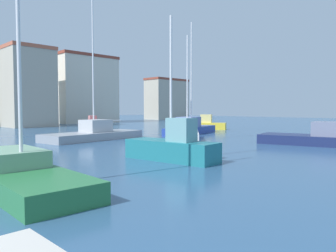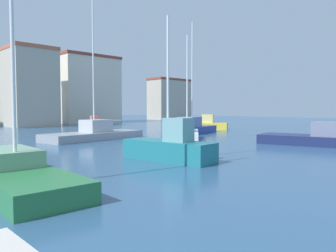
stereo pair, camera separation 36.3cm
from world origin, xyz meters
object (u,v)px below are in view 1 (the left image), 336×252
(motorboat_red_outer_mooring, at_px, (93,125))
(motorboat_yellow_far_right, at_px, (208,125))
(sailboat_teal_inner_mooring, at_px, (172,147))
(motorboat_navy_distant_north, at_px, (330,137))
(sailboat_grey_center_channel, at_px, (94,133))
(sailboat_blue_distant_east, at_px, (190,128))
(sailboat_green_behind_lamppost, at_px, (19,172))
(sailboat_white_mid_harbor, at_px, (187,134))

(motorboat_red_outer_mooring, distance_m, motorboat_yellow_far_right, 14.26)
(sailboat_teal_inner_mooring, xyz_separation_m, motorboat_navy_distant_north, (12.28, -3.26, -0.10))
(sailboat_grey_center_channel, distance_m, motorboat_navy_distant_north, 17.82)
(sailboat_blue_distant_east, height_order, motorboat_red_outer_mooring, sailboat_blue_distant_east)
(sailboat_green_behind_lamppost, bearing_deg, motorboat_red_outer_mooring, 53.41)
(sailboat_white_mid_harbor, relative_size, motorboat_navy_distant_north, 0.91)
(sailboat_blue_distant_east, distance_m, motorboat_navy_distant_north, 13.74)
(sailboat_grey_center_channel, xyz_separation_m, sailboat_white_mid_harbor, (4.91, -5.87, -0.05))
(sailboat_grey_center_channel, xyz_separation_m, motorboat_red_outer_mooring, (7.42, 11.92, 0.00))
(motorboat_red_outer_mooring, bearing_deg, sailboat_grey_center_channel, -121.91)
(motorboat_navy_distant_north, bearing_deg, motorboat_red_outer_mooring, 93.44)
(sailboat_blue_distant_east, bearing_deg, motorboat_navy_distant_north, -94.64)
(sailboat_grey_center_channel, relative_size, motorboat_yellow_far_right, 3.24)
(motorboat_yellow_far_right, bearing_deg, sailboat_teal_inner_mooring, -146.39)
(sailboat_white_mid_harbor, height_order, sailboat_green_behind_lamppost, sailboat_green_behind_lamppost)
(motorboat_red_outer_mooring, xyz_separation_m, sailboat_teal_inner_mooring, (-10.64, -24.00, 0.14))
(sailboat_teal_inner_mooring, relative_size, motorboat_navy_distant_north, 0.76)
(sailboat_grey_center_channel, relative_size, sailboat_green_behind_lamppost, 1.23)
(sailboat_blue_distant_east, relative_size, sailboat_teal_inner_mooring, 1.58)
(motorboat_yellow_far_right, distance_m, sailboat_green_behind_lamppost, 30.93)
(motorboat_red_outer_mooring, distance_m, sailboat_teal_inner_mooring, 26.26)
(sailboat_white_mid_harbor, bearing_deg, sailboat_teal_inner_mooring, -142.59)
(sailboat_grey_center_channel, relative_size, sailboat_white_mid_harbor, 1.63)
(motorboat_yellow_far_right, relative_size, sailboat_green_behind_lamppost, 0.38)
(motorboat_red_outer_mooring, bearing_deg, motorboat_yellow_far_right, -47.74)
(motorboat_red_outer_mooring, bearing_deg, sailboat_white_mid_harbor, -98.04)
(motorboat_red_outer_mooring, height_order, motorboat_yellow_far_right, motorboat_yellow_far_right)
(sailboat_teal_inner_mooring, bearing_deg, sailboat_blue_distant_east, 37.92)
(motorboat_red_outer_mooring, relative_size, motorboat_navy_distant_north, 0.49)
(motorboat_navy_distant_north, bearing_deg, sailboat_grey_center_channel, 120.56)
(sailboat_blue_distant_east, distance_m, sailboat_teal_inner_mooring, 16.98)
(sailboat_white_mid_harbor, height_order, motorboat_yellow_far_right, sailboat_white_mid_harbor)
(sailboat_teal_inner_mooring, bearing_deg, sailboat_green_behind_lamppost, -177.21)
(motorboat_red_outer_mooring, distance_m, sailboat_white_mid_harbor, 17.96)
(sailboat_grey_center_channel, xyz_separation_m, sailboat_blue_distant_east, (10.17, -1.65, 0.08))
(motorboat_yellow_far_right, xyz_separation_m, motorboat_navy_distant_north, (-7.95, -16.71, -0.02))
(sailboat_blue_distant_east, height_order, sailboat_white_mid_harbor, sailboat_blue_distant_east)
(sailboat_grey_center_channel, xyz_separation_m, motorboat_navy_distant_north, (9.06, -15.35, 0.04))
(sailboat_white_mid_harbor, xyz_separation_m, sailboat_green_behind_lamppost, (-15.57, -6.58, 0.01))
(sailboat_grey_center_channel, relative_size, sailboat_blue_distant_east, 1.23)
(sailboat_teal_inner_mooring, xyz_separation_m, sailboat_green_behind_lamppost, (-7.45, -0.36, -0.18))
(motorboat_red_outer_mooring, bearing_deg, motorboat_navy_distant_north, -86.56)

